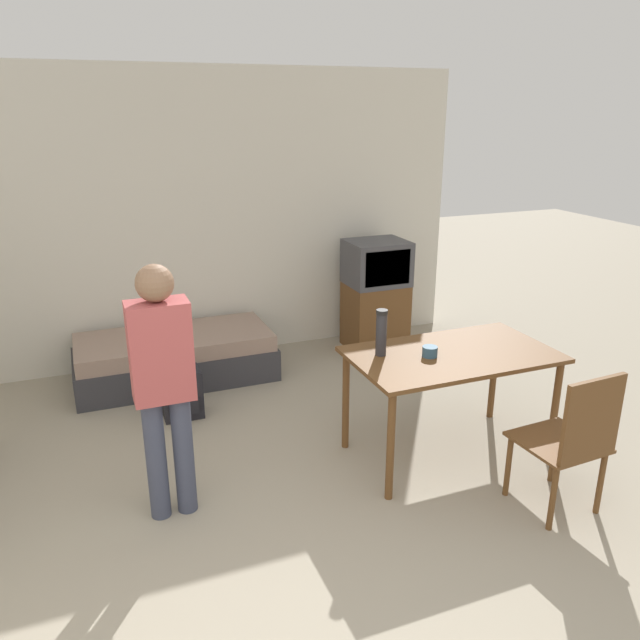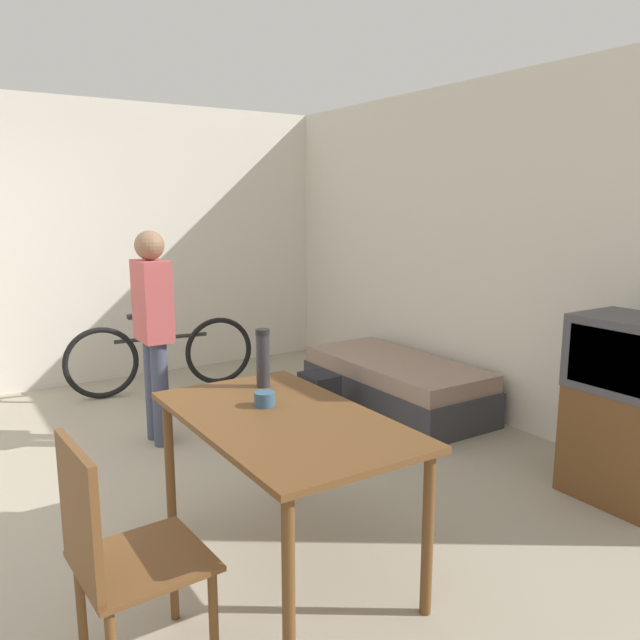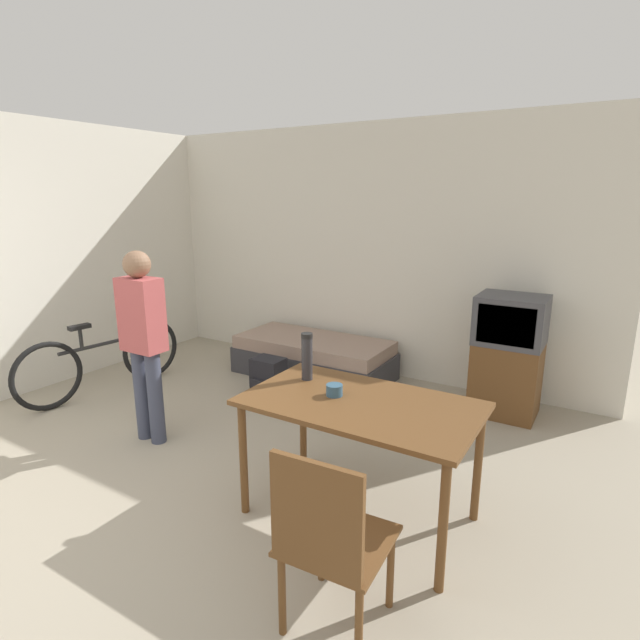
% 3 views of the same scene
% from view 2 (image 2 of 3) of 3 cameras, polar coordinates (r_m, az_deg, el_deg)
% --- Properties ---
extents(wall_back, '(5.71, 0.06, 2.70)m').
position_cam_2_polar(wall_back, '(5.46, 12.09, 6.33)').
color(wall_back, silver).
rests_on(wall_back, ground_plane).
extents(wall_left, '(0.06, 4.88, 2.70)m').
position_cam_2_polar(wall_left, '(6.53, -16.21, 6.84)').
color(wall_left, silver).
rests_on(wall_left, ground_plane).
extents(daybed, '(1.73, 0.79, 0.43)m').
position_cam_2_polar(daybed, '(5.42, 6.89, -5.81)').
color(daybed, '#333338').
rests_on(daybed, ground_plane).
extents(tv, '(0.58, 0.49, 1.10)m').
position_cam_2_polar(tv, '(4.10, 26.18, -7.25)').
color(tv, brown).
rests_on(tv, ground_plane).
extents(dining_table, '(1.38, 0.80, 0.77)m').
position_cam_2_polar(dining_table, '(2.96, -3.39, -10.32)').
color(dining_table, brown).
rests_on(dining_table, ground_plane).
extents(wooden_chair, '(0.48, 0.48, 0.94)m').
position_cam_2_polar(wooden_chair, '(2.51, -18.37, -19.18)').
color(wooden_chair, brown).
rests_on(wooden_chair, ground_plane).
extents(bicycle, '(0.28, 1.73, 0.75)m').
position_cam_2_polar(bicycle, '(6.00, -14.25, -3.17)').
color(bicycle, black).
rests_on(bicycle, ground_plane).
extents(person_standing, '(0.34, 0.21, 1.55)m').
position_cam_2_polar(person_standing, '(4.62, -14.99, -0.27)').
color(person_standing, '#3D4256').
rests_on(person_standing, ground_plane).
extents(thermos_flask, '(0.08, 0.08, 0.32)m').
position_cam_2_polar(thermos_flask, '(3.35, -5.25, -3.26)').
color(thermos_flask, '#2D2D33').
rests_on(thermos_flask, dining_table).
extents(mate_bowl, '(0.10, 0.10, 0.07)m').
position_cam_2_polar(mate_bowl, '(3.07, -5.09, -7.21)').
color(mate_bowl, '#335670').
rests_on(mate_bowl, dining_table).
extents(backpack, '(0.31, 0.26, 0.39)m').
position_cam_2_polar(backpack, '(5.07, -0.11, -7.12)').
color(backpack, black).
rests_on(backpack, ground_plane).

